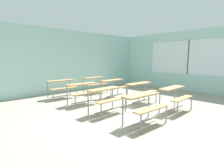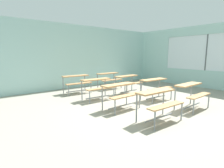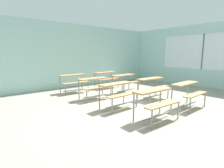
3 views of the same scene
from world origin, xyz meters
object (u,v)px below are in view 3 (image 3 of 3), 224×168
Objects in this scene: desk_bench_r1c0 at (118,90)px; desk_bench_r2c0 at (95,83)px; desk_bench_r3c0 at (74,79)px; desk_bench_r0c0 at (156,98)px; desk_bench_r2c1 at (125,79)px; desk_bench_r1c1 at (153,83)px; desk_bench_r0c1 at (189,89)px; desk_bench_r3c1 at (106,76)px.

desk_bench_r1c0 and desk_bench_r2c0 have the same top height.
desk_bench_r3c0 is (-0.08, 1.43, 0.00)m from desk_bench_r2c0.
desk_bench_r2c1 is (1.56, 2.70, 0.00)m from desk_bench_r0c0.
desk_bench_r1c0 is 1.68m from desk_bench_r1c1.
desk_bench_r2c1 is at bearing -38.12° from desk_bench_r3c0.
desk_bench_r2c0 and desk_bench_r3c0 have the same top height.
desk_bench_r2c0 is (-1.60, 1.32, 0.00)m from desk_bench_r1c1.
desk_bench_r2c0 is (0.00, 2.64, 0.00)m from desk_bench_r0c0.
desk_bench_r1c1 is at bearing 87.10° from desk_bench_r0c1.
desk_bench_r0c1 is 0.99× the size of desk_bench_r2c1.
desk_bench_r1c0 is at bearing -176.48° from desk_bench_r1c1.
desk_bench_r0c0 is 0.99× the size of desk_bench_r2c1.
desk_bench_r2c1 is at bearing 3.48° from desk_bench_r2c0.
desk_bench_r1c0 and desk_bench_r2c1 have the same top height.
desk_bench_r2c0 is (-1.58, 2.64, 0.00)m from desk_bench_r0c1.
desk_bench_r1c0 is 2.78m from desk_bench_r3c0.
desk_bench_r0c1 is 1.00× the size of desk_bench_r3c0.
desk_bench_r0c0 is 1.00× the size of desk_bench_r1c1.
desk_bench_r0c1 and desk_bench_r2c1 have the same top height.
desk_bench_r2c0 is at bearing -84.87° from desk_bench_r3c0.
desk_bench_r3c1 is at bearing 85.60° from desk_bench_r2c1.
desk_bench_r0c1 is 3.07m from desk_bench_r2c0.
desk_bench_r2c0 and desk_bench_r3c1 have the same top height.
desk_bench_r1c1 is 2.07m from desk_bench_r2c0.
desk_bench_r3c1 is (0.03, 1.33, 0.00)m from desk_bench_r2c1.
desk_bench_r1c0 is at bearing 95.36° from desk_bench_r0c0.
desk_bench_r3c0 is (0.00, 2.78, 0.00)m from desk_bench_r1c0.
desk_bench_r2c0 is at bearing 178.96° from desk_bench_r2c1.
desk_bench_r0c1 is 1.00× the size of desk_bench_r1c0.
desk_bench_r3c0 is (-1.68, 2.75, 0.00)m from desk_bench_r1c1.
desk_bench_r2c1 is 1.33m from desk_bench_r3c1.
desk_bench_r1c1 is 2.70m from desk_bench_r3c1.
desk_bench_r3c0 is at bearing 123.87° from desk_bench_r1c1.
desk_bench_r3c1 is (-0.00, 2.70, 0.00)m from desk_bench_r1c1.
desk_bench_r2c0 is 1.43m from desk_bench_r3c0.
desk_bench_r0c1 is 1.01× the size of desk_bench_r3c1.
desk_bench_r0c1 is at bearing -57.55° from desk_bench_r2c0.
desk_bench_r1c0 is 1.00× the size of desk_bench_r2c1.
desk_bench_r1c0 is 1.01× the size of desk_bench_r2c0.
desk_bench_r1c0 is at bearing 140.09° from desk_bench_r0c1.
desk_bench_r0c1 is (1.58, 0.01, 0.00)m from desk_bench_r0c0.
desk_bench_r1c0 is (-1.66, 1.29, 0.00)m from desk_bench_r0c1.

